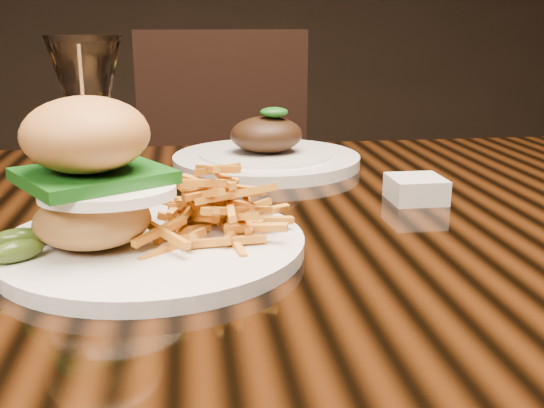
{
  "coord_description": "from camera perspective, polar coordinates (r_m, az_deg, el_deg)",
  "views": [
    {
      "loc": [
        -0.14,
        -0.72,
        0.97
      ],
      "look_at": [
        -0.06,
        -0.17,
        0.81
      ],
      "focal_mm": 42.0,
      "sensor_mm": 36.0,
      "label": 1
    }
  ],
  "objects": [
    {
      "name": "chair_far",
      "position": [
        1.67,
        -3.76,
        1.05
      ],
      "size": [
        0.49,
        0.5,
        0.95
      ],
      "rotation": [
        0.0,
        0.0,
        0.07
      ],
      "color": "black",
      "rests_on": "ground"
    },
    {
      "name": "far_dish",
      "position": [
        1.01,
        -0.5,
        4.44
      ],
      "size": [
        0.3,
        0.3,
        0.09
      ],
      "rotation": [
        0.0,
        0.0,
        0.11
      ],
      "color": "silver",
      "rests_on": "dining_table"
    },
    {
      "name": "ramekin",
      "position": [
        0.83,
        12.77,
        1.32
      ],
      "size": [
        0.07,
        0.07,
        0.03
      ],
      "primitive_type": "cube",
      "rotation": [
        0.0,
        0.0,
        0.09
      ],
      "color": "silver",
      "rests_on": "dining_table"
    },
    {
      "name": "burger_plate",
      "position": [
        0.63,
        -11.4,
        0.21
      ],
      "size": [
        0.3,
        0.3,
        0.2
      ],
      "rotation": [
        0.0,
        0.0,
        0.33
      ],
      "color": "silver",
      "rests_on": "dining_table"
    },
    {
      "name": "wine_glass",
      "position": [
        0.68,
        -16.2,
        9.72
      ],
      "size": [
        0.08,
        0.08,
        0.21
      ],
      "color": "white",
      "rests_on": "dining_table"
    },
    {
      "name": "dining_table",
      "position": [
        0.79,
        2.66,
        -6.05
      ],
      "size": [
        1.6,
        0.9,
        0.75
      ],
      "color": "black",
      "rests_on": "ground"
    }
  ]
}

